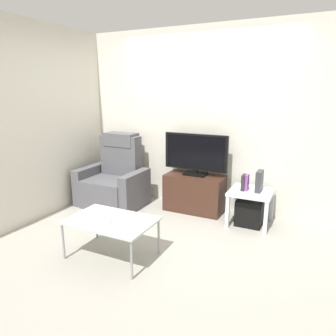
{
  "coord_description": "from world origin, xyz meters",
  "views": [
    {
      "loc": [
        1.53,
        -3.19,
        1.73
      ],
      "look_at": [
        -0.28,
        0.5,
        0.7
      ],
      "focal_mm": 33.38,
      "sensor_mm": 36.0,
      "label": 1
    }
  ],
  "objects_px": {
    "tv_stand": "(194,193)",
    "book_middle": "(247,183)",
    "side_table": "(251,196)",
    "book_leftmost": "(244,182)",
    "game_console": "(259,181)",
    "subwoofer_box": "(250,212)",
    "recliner_armchair": "(114,180)",
    "coffee_table": "(111,222)",
    "television": "(196,154)",
    "cell_phone": "(107,222)"
  },
  "relations": [
    {
      "from": "tv_stand",
      "to": "television",
      "type": "relative_size",
      "value": 0.9
    },
    {
      "from": "game_console",
      "to": "coffee_table",
      "type": "relative_size",
      "value": 0.3
    },
    {
      "from": "recliner_armchair",
      "to": "coffee_table",
      "type": "relative_size",
      "value": 1.2
    },
    {
      "from": "game_console",
      "to": "subwoofer_box",
      "type": "bearing_deg",
      "value": -173.66
    },
    {
      "from": "side_table",
      "to": "book_middle",
      "type": "height_order",
      "value": "book_middle"
    },
    {
      "from": "book_leftmost",
      "to": "game_console",
      "type": "xyz_separation_m",
      "value": [
        0.19,
        0.03,
        0.03
      ]
    },
    {
      "from": "television",
      "to": "game_console",
      "type": "distance_m",
      "value": 0.97
    },
    {
      "from": "subwoofer_box",
      "to": "book_middle",
      "type": "relative_size",
      "value": 1.61
    },
    {
      "from": "side_table",
      "to": "book_leftmost",
      "type": "relative_size",
      "value": 2.63
    },
    {
      "from": "tv_stand",
      "to": "subwoofer_box",
      "type": "relative_size",
      "value": 2.5
    },
    {
      "from": "book_leftmost",
      "to": "coffee_table",
      "type": "relative_size",
      "value": 0.23
    },
    {
      "from": "side_table",
      "to": "book_middle",
      "type": "relative_size",
      "value": 2.59
    },
    {
      "from": "tv_stand",
      "to": "coffee_table",
      "type": "relative_size",
      "value": 0.94
    },
    {
      "from": "book_middle",
      "to": "coffee_table",
      "type": "distance_m",
      "value": 1.83
    },
    {
      "from": "recliner_armchair",
      "to": "side_table",
      "type": "xyz_separation_m",
      "value": [
        2.06,
        0.14,
        0.02
      ]
    },
    {
      "from": "recliner_armchair",
      "to": "side_table",
      "type": "distance_m",
      "value": 2.06
    },
    {
      "from": "coffee_table",
      "to": "cell_phone",
      "type": "distance_m",
      "value": 0.08
    },
    {
      "from": "recliner_armchair",
      "to": "book_leftmost",
      "type": "bearing_deg",
      "value": 7.46
    },
    {
      "from": "coffee_table",
      "to": "book_middle",
      "type": "bearing_deg",
      "value": 53.34
    },
    {
      "from": "recliner_armchair",
      "to": "book_leftmost",
      "type": "distance_m",
      "value": 1.97
    },
    {
      "from": "book_leftmost",
      "to": "book_middle",
      "type": "distance_m",
      "value": 0.04
    },
    {
      "from": "television",
      "to": "cell_phone",
      "type": "bearing_deg",
      "value": -100.0
    },
    {
      "from": "recliner_armchair",
      "to": "subwoofer_box",
      "type": "distance_m",
      "value": 2.07
    },
    {
      "from": "tv_stand",
      "to": "coffee_table",
      "type": "height_order",
      "value": "tv_stand"
    },
    {
      "from": "television",
      "to": "coffee_table",
      "type": "xyz_separation_m",
      "value": [
        -0.31,
        -1.62,
        -0.46
      ]
    },
    {
      "from": "television",
      "to": "side_table",
      "type": "height_order",
      "value": "television"
    },
    {
      "from": "television",
      "to": "subwoofer_box",
      "type": "height_order",
      "value": "television"
    },
    {
      "from": "television",
      "to": "book_middle",
      "type": "xyz_separation_m",
      "value": [
        0.78,
        -0.16,
        -0.28
      ]
    },
    {
      "from": "recliner_armchair",
      "to": "cell_phone",
      "type": "bearing_deg",
      "value": -52.75
    },
    {
      "from": "recliner_armchair",
      "to": "book_middle",
      "type": "relative_size",
      "value": 5.17
    },
    {
      "from": "tv_stand",
      "to": "book_middle",
      "type": "bearing_deg",
      "value": -10.45
    },
    {
      "from": "tv_stand",
      "to": "cell_phone",
      "type": "distance_m",
      "value": 1.71
    },
    {
      "from": "side_table",
      "to": "subwoofer_box",
      "type": "xyz_separation_m",
      "value": [
        0.0,
        0.0,
        -0.22
      ]
    },
    {
      "from": "game_console",
      "to": "coffee_table",
      "type": "bearing_deg",
      "value": -129.65
    },
    {
      "from": "book_leftmost",
      "to": "book_middle",
      "type": "height_order",
      "value": "book_middle"
    },
    {
      "from": "book_middle",
      "to": "coffee_table",
      "type": "relative_size",
      "value": 0.23
    },
    {
      "from": "tv_stand",
      "to": "coffee_table",
      "type": "distance_m",
      "value": 1.63
    },
    {
      "from": "game_console",
      "to": "coffee_table",
      "type": "xyz_separation_m",
      "value": [
        -1.23,
        -1.49,
        -0.21
      ]
    },
    {
      "from": "tv_stand",
      "to": "book_middle",
      "type": "xyz_separation_m",
      "value": [
        0.78,
        -0.14,
        0.3
      ]
    },
    {
      "from": "recliner_armchair",
      "to": "cell_phone",
      "type": "height_order",
      "value": "recliner_armchair"
    },
    {
      "from": "television",
      "to": "recliner_armchair",
      "type": "relative_size",
      "value": 0.86
    },
    {
      "from": "television",
      "to": "coffee_table",
      "type": "height_order",
      "value": "television"
    },
    {
      "from": "tv_stand",
      "to": "book_middle",
      "type": "height_order",
      "value": "book_middle"
    },
    {
      "from": "book_leftmost",
      "to": "cell_phone",
      "type": "bearing_deg",
      "value": -123.99
    },
    {
      "from": "television",
      "to": "book_middle",
      "type": "relative_size",
      "value": 4.46
    },
    {
      "from": "cell_phone",
      "to": "subwoofer_box",
      "type": "bearing_deg",
      "value": 28.05
    },
    {
      "from": "side_table",
      "to": "game_console",
      "type": "distance_m",
      "value": 0.23
    },
    {
      "from": "cell_phone",
      "to": "recliner_armchair",
      "type": "bearing_deg",
      "value": 97.33
    },
    {
      "from": "recliner_armchair",
      "to": "book_leftmost",
      "type": "relative_size",
      "value": 5.25
    },
    {
      "from": "book_leftmost",
      "to": "subwoofer_box",
      "type": "bearing_deg",
      "value": 11.31
    }
  ]
}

